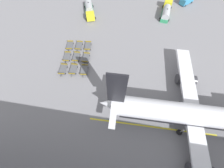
% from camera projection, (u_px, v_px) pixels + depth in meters
% --- Properties ---
extents(ground_plane, '(500.00, 500.00, 0.00)m').
position_uv_depth(ground_plane, '(182.00, 59.00, 35.74)').
color(ground_plane, gray).
extents(airplane, '(33.39, 37.83, 13.73)m').
position_uv_depth(airplane, '(199.00, 115.00, 25.07)').
color(airplane, silver).
rests_on(airplane, ground_plane).
extents(fuel_tanker_primary, '(9.93, 4.13, 2.96)m').
position_uv_depth(fuel_tanker_primary, '(166.00, 12.00, 43.89)').
color(fuel_tanker_primary, yellow).
rests_on(fuel_tanker_primary, ground_plane).
extents(fuel_tanker_secondary, '(9.32, 5.36, 2.97)m').
position_uv_depth(fuel_tanker_secondary, '(89.00, 9.00, 44.54)').
color(fuel_tanker_secondary, yellow).
rests_on(fuel_tanker_secondary, ground_plane).
extents(service_van, '(5.33, 5.23, 2.14)m').
position_uv_depth(service_van, '(187.00, 0.00, 47.26)').
color(service_van, teal).
rests_on(service_van, ground_plane).
extents(baggage_dolly_row_near_col_a, '(3.72, 2.06, 0.92)m').
position_uv_depth(baggage_dolly_row_near_col_a, '(70.00, 45.00, 37.56)').
color(baggage_dolly_row_near_col_a, '#515459').
rests_on(baggage_dolly_row_near_col_a, ground_plane).
extents(baggage_dolly_row_near_col_b, '(3.71, 1.97, 0.92)m').
position_uv_depth(baggage_dolly_row_near_col_b, '(67.00, 57.00, 35.56)').
color(baggage_dolly_row_near_col_b, '#515459').
rests_on(baggage_dolly_row_near_col_b, ground_plane).
extents(baggage_dolly_row_near_col_c, '(3.69, 1.87, 0.92)m').
position_uv_depth(baggage_dolly_row_near_col_c, '(63.00, 69.00, 33.58)').
color(baggage_dolly_row_near_col_c, '#515459').
rests_on(baggage_dolly_row_near_col_c, ground_plane).
extents(baggage_dolly_row_mid_a_col_a, '(3.68, 1.85, 0.92)m').
position_uv_depth(baggage_dolly_row_mid_a_col_a, '(79.00, 46.00, 37.51)').
color(baggage_dolly_row_mid_a_col_a, '#515459').
rests_on(baggage_dolly_row_mid_a_col_a, ground_plane).
extents(baggage_dolly_row_mid_a_col_b, '(3.69, 1.89, 0.92)m').
position_uv_depth(baggage_dolly_row_mid_a_col_b, '(76.00, 57.00, 35.54)').
color(baggage_dolly_row_mid_a_col_b, '#515459').
rests_on(baggage_dolly_row_mid_a_col_b, ground_plane).
extents(baggage_dolly_row_mid_a_col_c, '(3.68, 1.85, 0.92)m').
position_uv_depth(baggage_dolly_row_mid_a_col_c, '(73.00, 69.00, 33.57)').
color(baggage_dolly_row_mid_a_col_c, '#515459').
rests_on(baggage_dolly_row_mid_a_col_c, ground_plane).
extents(baggage_dolly_row_mid_b_col_a, '(3.71, 1.97, 0.92)m').
position_uv_depth(baggage_dolly_row_mid_b_col_a, '(88.00, 46.00, 37.45)').
color(baggage_dolly_row_mid_b_col_a, '#515459').
rests_on(baggage_dolly_row_mid_b_col_a, ground_plane).
extents(baggage_dolly_row_mid_b_col_b, '(3.68, 1.84, 0.92)m').
position_uv_depth(baggage_dolly_row_mid_b_col_b, '(86.00, 58.00, 35.39)').
color(baggage_dolly_row_mid_b_col_b, '#515459').
rests_on(baggage_dolly_row_mid_b_col_b, ground_plane).
extents(baggage_dolly_row_mid_b_col_c, '(3.70, 1.94, 0.92)m').
position_uv_depth(baggage_dolly_row_mid_b_col_c, '(84.00, 70.00, 33.46)').
color(baggage_dolly_row_mid_b_col_c, '#515459').
rests_on(baggage_dolly_row_mid_b_col_c, ground_plane).
extents(stand_guidance_stripe, '(1.09, 25.04, 0.01)m').
position_uv_depth(stand_guidance_stripe, '(152.00, 127.00, 27.23)').
color(stand_guidance_stripe, yellow).
rests_on(stand_guidance_stripe, ground_plane).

